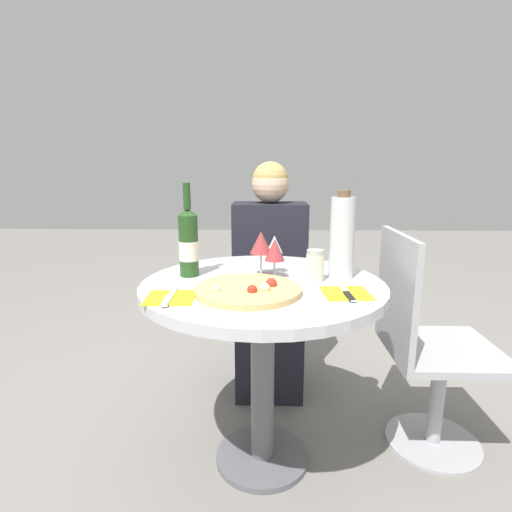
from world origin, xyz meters
The scene contains 14 objects.
ground_plane centered at (0.00, 0.00, 0.00)m, with size 12.00×12.00×0.00m, color gray.
dining_table centered at (0.00, 0.00, 0.61)m, with size 0.88×0.88×0.74m.
chair_behind_diner centered at (0.03, 0.78, 0.43)m, with size 0.43×0.43×0.90m.
seated_diner centered at (0.03, 0.63, 0.53)m, with size 0.39×0.47×1.17m.
chair_empty_side centered at (0.65, 0.12, 0.43)m, with size 0.43×0.43×0.90m.
pizza_large centered at (-0.05, -0.13, 0.75)m, with size 0.35×0.35×0.05m.
wine_bottle centered at (-0.28, 0.08, 0.87)m, with size 0.07×0.07×0.35m.
tall_carafe centered at (0.29, 0.07, 0.89)m, with size 0.09×0.09×0.32m.
sugar_shaker centered at (0.19, 0.02, 0.80)m, with size 0.06×0.06×0.11m.
wine_glass_front_right centered at (0.04, 0.05, 0.85)m, with size 0.07×0.07×0.15m.
wine_glass_center centered at (-0.01, 0.09, 0.87)m, with size 0.08×0.08×0.17m.
wine_glass_back_right centered at (0.04, 0.12, 0.85)m, with size 0.06×0.06×0.15m.
place_setting_left centered at (-0.29, -0.20, 0.74)m, with size 0.16×0.19×0.01m.
place_setting_right centered at (0.27, -0.14, 0.74)m, with size 0.16×0.19×0.01m.
Camera 1 is at (0.01, -1.39, 1.14)m, focal length 28.00 mm.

